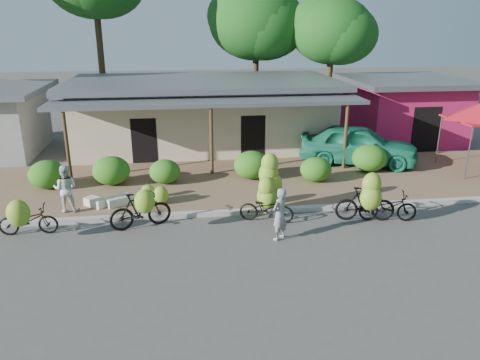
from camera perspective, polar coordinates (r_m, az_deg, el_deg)
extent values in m
plane|color=#4D4A47|center=(13.66, -1.45, -7.55)|extent=(100.00, 100.00, 0.00)
cube|color=brown|center=(18.24, -3.15, -0.42)|extent=(60.00, 6.00, 0.12)
cube|color=#A8A399|center=(15.44, -2.25, -4.02)|extent=(60.00, 0.25, 0.15)
cube|color=beige|center=(23.64, -4.39, 7.79)|extent=(12.00, 6.00, 3.10)
cube|color=slate|center=(23.38, -4.49, 11.82)|extent=(13.00, 7.00, 0.25)
cube|color=black|center=(20.86, -3.87, 5.03)|extent=(1.40, 0.12, 2.20)
cube|color=slate|center=(19.47, -3.78, 9.44)|extent=(13.00, 2.00, 0.15)
cylinder|color=#44341B|center=(19.34, -20.30, 3.77)|extent=(0.14, 0.14, 2.85)
cylinder|color=#44341B|center=(18.89, -3.49, 4.59)|extent=(0.14, 0.14, 2.85)
cylinder|color=#44341B|center=(20.06, 12.73, 5.00)|extent=(0.14, 0.14, 2.85)
cube|color=#BE1D55|center=(26.39, 19.25, 7.85)|extent=(5.00, 5.00, 3.00)
cube|color=slate|center=(26.15, 19.63, 11.34)|extent=(6.00, 6.00, 0.25)
cube|color=black|center=(24.34, 21.66, 5.75)|extent=(1.40, 0.12, 2.20)
cylinder|color=#44341B|center=(28.53, -16.64, 14.69)|extent=(0.36, 0.36, 8.73)
cylinder|color=#44341B|center=(29.21, 1.92, 13.18)|extent=(0.36, 0.36, 6.36)
ellipsoid|color=#104312|center=(29.06, 1.98, 18.73)|extent=(5.59, 5.59, 4.47)
ellipsoid|color=#104312|center=(29.28, 0.87, 19.32)|extent=(4.75, 4.75, 3.80)
cylinder|color=#44341B|center=(28.25, 10.81, 12.16)|extent=(0.36, 0.36, 5.86)
ellipsoid|color=#104312|center=(28.08, 11.15, 17.44)|extent=(4.65, 4.65, 3.72)
ellipsoid|color=#104312|center=(28.21, 9.98, 18.12)|extent=(3.95, 3.95, 3.16)
ellipsoid|color=#226116|center=(18.81, -22.45, 0.63)|extent=(1.36, 1.22, 1.06)
ellipsoid|color=#226116|center=(18.44, -15.42, 1.12)|extent=(1.41, 1.27, 1.10)
ellipsoid|color=#226116|center=(18.16, -9.15, 1.02)|extent=(1.19, 1.07, 0.93)
ellipsoid|color=#226116|center=(18.46, 1.44, 1.85)|extent=(1.43, 1.28, 1.11)
ellipsoid|color=#226116|center=(18.39, 9.23, 1.29)|extent=(1.23, 1.11, 0.96)
ellipsoid|color=#226116|center=(20.08, 15.52, 2.59)|extent=(1.44, 1.30, 1.13)
cylinder|color=#59595E|center=(20.32, 26.09, 2.95)|extent=(0.05, 0.05, 2.10)
cylinder|color=#59595E|center=(22.12, 23.06, 4.54)|extent=(0.05, 0.05, 2.10)
imported|color=black|center=(15.30, -24.43, -4.49)|extent=(1.72, 0.62, 0.90)
ellipsoid|color=#8DAB2A|center=(14.55, -25.41, -3.68)|extent=(0.64, 0.55, 0.80)
imported|color=black|center=(14.66, -12.04, -3.61)|extent=(1.99, 1.09, 1.15)
ellipsoid|color=#8DAB2A|center=(13.88, -11.55, -2.58)|extent=(0.59, 0.50, 0.74)
imported|color=black|center=(14.82, 3.25, -3.46)|extent=(1.83, 1.14, 0.91)
ellipsoid|color=#8DAB2A|center=(15.26, 3.39, -1.98)|extent=(0.70, 0.60, 0.88)
ellipsoid|color=#8DAB2A|center=(15.12, 3.79, -0.68)|extent=(0.75, 0.64, 0.94)
ellipsoid|color=#8DAB2A|center=(15.01, 3.52, 0.72)|extent=(0.65, 0.55, 0.81)
ellipsoid|color=#8DAB2A|center=(14.90, 3.66, 2.00)|extent=(0.56, 0.48, 0.70)
ellipsoid|color=#8DAB2A|center=(14.91, 3.38, -2.28)|extent=(0.58, 0.49, 0.72)
ellipsoid|color=#8DAB2A|center=(14.79, 3.26, -0.88)|extent=(0.54, 0.46, 0.67)
imported|color=black|center=(15.35, 15.00, -2.85)|extent=(1.94, 0.86, 1.13)
ellipsoid|color=#8DAB2A|center=(14.60, 15.67, -2.07)|extent=(0.65, 0.55, 0.81)
ellipsoid|color=#8DAB2A|center=(14.51, 15.77, -0.50)|extent=(0.58, 0.49, 0.73)
imported|color=black|center=(15.59, 17.58, -3.12)|extent=(1.90, 0.96, 0.95)
ellipsoid|color=#8DAB2A|center=(16.31, -11.15, -1.67)|extent=(0.54, 0.46, 0.67)
ellipsoid|color=#8DAB2A|center=(16.16, -9.63, -1.82)|extent=(0.51, 0.44, 0.64)
ellipsoid|color=#8DAB2A|center=(16.03, 3.54, -1.64)|extent=(0.56, 0.48, 0.70)
cube|color=beige|center=(16.43, -14.55, -2.47)|extent=(0.93, 0.78, 0.30)
cube|color=beige|center=(16.55, -17.23, -2.60)|extent=(0.82, 0.77, 0.28)
imported|color=gray|center=(13.55, 4.86, -4.17)|extent=(0.68, 0.66, 1.58)
imported|color=silver|center=(16.20, -20.50, -0.98)|extent=(0.80, 0.64, 1.58)
imported|color=#1B7D5A|center=(20.99, 14.24, 4.22)|extent=(5.39, 3.71, 1.70)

